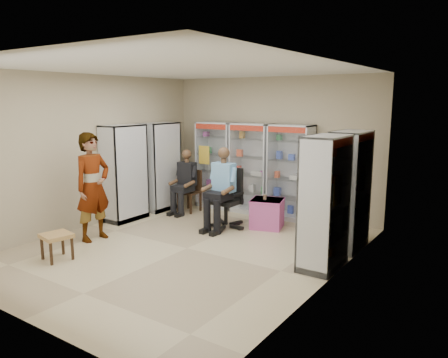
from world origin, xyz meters
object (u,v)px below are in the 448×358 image
Objects in this scene: cabinet_left_far at (160,167)px; woven_stool_b at (57,247)px; office_chair at (226,198)px; cabinet_right_far at (349,190)px; woven_stool_a at (326,234)px; cabinet_back_mid at (252,168)px; seated_shopkeeper at (224,191)px; cabinet_back_right at (290,172)px; cabinet_back_left at (217,165)px; cabinet_left_near at (124,173)px; cabinet_right_near at (324,203)px; standing_man at (93,187)px; wooden_chair at (189,191)px; pink_trunk at (267,213)px.

cabinet_left_far is 4.70× the size of woven_stool_b.
woven_stool_b is at bearing -111.26° from office_chair.
cabinet_right_far is 0.88m from woven_stool_a.
seated_shopkeeper is at bearing -81.63° from cabinet_back_mid.
cabinet_back_left is at bearing 180.00° from cabinet_back_right.
cabinet_left_far and cabinet_left_near have the same top height.
cabinet_back_mid is 2.10m from cabinet_left_far.
cabinet_left_near is (-4.46, -0.90, 0.00)m from cabinet_right_far.
cabinet_right_far reaches higher than office_chair.
cabinet_back_left and cabinet_right_near have the same top height.
cabinet_back_left is 0.95m from cabinet_back_mid.
standing_man is (-3.93, -2.15, -0.03)m from cabinet_right_far.
cabinet_back_right is 4.80m from woven_stool_b.
cabinet_back_mid is 1.32× the size of seated_shopkeeper.
cabinet_right_far is (2.58, -1.13, 0.00)m from cabinet_back_mid.
cabinet_right_far is 2.42m from office_chair.
seated_shopkeeper is at bearing 70.17° from cabinet_right_near.
cabinet_right_near is 4.06m from standing_man.
wooden_chair is (0.68, 1.30, -0.53)m from cabinet_left_near.
cabinet_right_near reaches higher than woven_stool_a.
pink_trunk is at bearing 81.08° from cabinet_right_far.
cabinet_left_near is at bearing -144.35° from cabinet_back_right.
cabinet_right_far and cabinet_left_near have the same top height.
office_chair is at bearing -145.87° from pink_trunk.
cabinet_back_left is at bearing -5.33° from standing_man.
cabinet_right_near is 2.13× the size of wooden_chair.
woven_stool_a is at bearing 18.18° from cabinet_right_near.
cabinet_right_near is 4.46m from cabinet_left_near.
standing_man is at bearing -127.34° from office_chair.
cabinet_left_near is 1.56m from wooden_chair.
woven_stool_a is (1.30, -1.22, -0.81)m from cabinet_back_right.
seated_shopkeeper is at bearing 78.01° from cabinet_left_far.
cabinet_right_near reaches higher than standing_man.
seated_shopkeeper is (-2.38, 0.86, -0.24)m from cabinet_right_near.
cabinet_right_near is at bearing -180.00° from cabinet_right_far.
seated_shopkeeper is at bearing -118.59° from cabinet_back_right.
woven_stool_b is (-0.07, -4.30, -0.79)m from cabinet_back_left.
standing_man reaches higher than wooden_chair.
cabinet_right_far and cabinet_left_far have the same top height.
office_chair is at bearing -177.28° from woven_stool_a.
cabinet_left_near reaches higher than wooden_chair.
cabinet_left_far reaches higher than woven_stool_b.
cabinet_left_near is (-0.93, -2.03, 0.00)m from cabinet_back_left.
cabinet_right_far is at bearing 5.59° from office_chair.
cabinet_back_mid is 2.69m from woven_stool_a.
standing_man reaches higher than woven_stool_b.
cabinet_back_left is 2.15m from pink_trunk.
woven_stool_a is at bearing -58.67° from standing_man.
pink_trunk is (0.68, 0.51, -0.47)m from seated_shopkeeper.
woven_stool_a is (2.05, 0.10, -0.40)m from office_chair.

